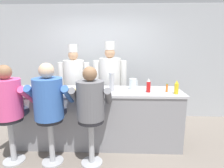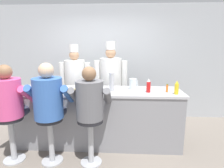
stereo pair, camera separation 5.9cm
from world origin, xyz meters
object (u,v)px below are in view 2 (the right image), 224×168
at_px(coffee_mug_blue, 48,87).
at_px(cook_in_whites_near, 75,81).
at_px(diner_seated_pink, 9,101).
at_px(cereal_bowl, 99,91).
at_px(mustard_bottle_yellow, 177,88).
at_px(ketchup_bottle_red, 149,86).
at_px(hot_sauce_bottle_orange, 167,88).
at_px(cup_stack_steel, 112,82).
at_px(water_pitcher_clear, 133,84).
at_px(coffee_mug_tan, 41,89).
at_px(diner_seated_grey, 90,104).
at_px(cook_in_whites_far, 111,80).
at_px(breakfast_plate, 76,90).
at_px(diner_seated_blue, 49,101).

height_order(coffee_mug_blue, cook_in_whites_near, cook_in_whites_near).
xyz_separation_m(coffee_mug_blue, diner_seated_pink, (-0.38, -0.56, -0.09)).
distance_m(cereal_bowl, cook_in_whites_near, 1.26).
bearing_deg(mustard_bottle_yellow, ketchup_bottle_red, 166.09).
xyz_separation_m(hot_sauce_bottle_orange, cup_stack_steel, (-0.93, 0.02, 0.09)).
xyz_separation_m(mustard_bottle_yellow, water_pitcher_clear, (-0.68, 0.31, -0.01)).
height_order(cereal_bowl, coffee_mug_tan, coffee_mug_tan).
height_order(diner_seated_grey, cook_in_whites_far, cook_in_whites_far).
bearing_deg(diner_seated_grey, hot_sauce_bottle_orange, 23.52).
height_order(mustard_bottle_yellow, breakfast_plate, mustard_bottle_yellow).
distance_m(diner_seated_pink, cook_in_whites_near, 1.60).
bearing_deg(coffee_mug_tan, cook_in_whites_near, 72.80).
height_order(cereal_bowl, diner_seated_grey, diner_seated_grey).
xyz_separation_m(hot_sauce_bottle_orange, coffee_mug_blue, (-2.04, 0.03, -0.02)).
distance_m(coffee_mug_blue, coffee_mug_tan, 0.15).
distance_m(cereal_bowl, cup_stack_steel, 0.28).
height_order(ketchup_bottle_red, diner_seated_grey, diner_seated_grey).
distance_m(mustard_bottle_yellow, cook_in_whites_far, 1.53).
bearing_deg(hot_sauce_bottle_orange, cereal_bowl, -174.19).
bearing_deg(water_pitcher_clear, coffee_mug_tan, -170.10).
relative_size(ketchup_bottle_red, water_pitcher_clear, 1.22).
xyz_separation_m(coffee_mug_blue, cup_stack_steel, (1.12, -0.01, 0.11)).
bearing_deg(coffee_mug_tan, cup_stack_steel, 5.62).
xyz_separation_m(coffee_mug_blue, diner_seated_blue, (0.23, -0.56, -0.08)).
bearing_deg(hot_sauce_bottle_orange, diner_seated_blue, -163.89).
height_order(water_pitcher_clear, cup_stack_steel, cup_stack_steel).
bearing_deg(cup_stack_steel, hot_sauce_bottle_orange, -1.25).
bearing_deg(breakfast_plate, cereal_bowl, -14.74).
xyz_separation_m(mustard_bottle_yellow, breakfast_plate, (-1.66, 0.13, -0.09)).
relative_size(breakfast_plate, diner_seated_grey, 0.16).
bearing_deg(cup_stack_steel, breakfast_plate, -177.05).
height_order(diner_seated_pink, diner_seated_blue, diner_seated_blue).
distance_m(breakfast_plate, diner_seated_blue, 0.59).
xyz_separation_m(hot_sauce_bottle_orange, coffee_mug_tan, (-2.13, -0.10, -0.03)).
xyz_separation_m(breakfast_plate, diner_seated_pink, (-0.88, -0.52, -0.06)).
bearing_deg(cereal_bowl, coffee_mug_tan, 178.93).
distance_m(coffee_mug_blue, cook_in_whites_far, 1.36).
bearing_deg(diner_seated_grey, coffee_mug_tan, 154.86).
xyz_separation_m(hot_sauce_bottle_orange, diner_seated_grey, (-1.21, -0.53, -0.12)).
distance_m(breakfast_plate, cook_in_whites_far, 1.06).
height_order(ketchup_bottle_red, cereal_bowl, ketchup_bottle_red).
relative_size(mustard_bottle_yellow, coffee_mug_blue, 1.70).
distance_m(hot_sauce_bottle_orange, breakfast_plate, 1.54).
distance_m(mustard_bottle_yellow, coffee_mug_blue, 2.17).
height_order(cup_stack_steel, cook_in_whites_near, cook_in_whites_near).
relative_size(hot_sauce_bottle_orange, diner_seated_pink, 0.09).
distance_m(water_pitcher_clear, diner_seated_grey, 0.97).
bearing_deg(cup_stack_steel, mustard_bottle_yellow, -8.62).
distance_m(ketchup_bottle_red, cup_stack_steel, 0.62).
xyz_separation_m(mustard_bottle_yellow, cook_in_whites_far, (-1.12, 1.04, -0.08)).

